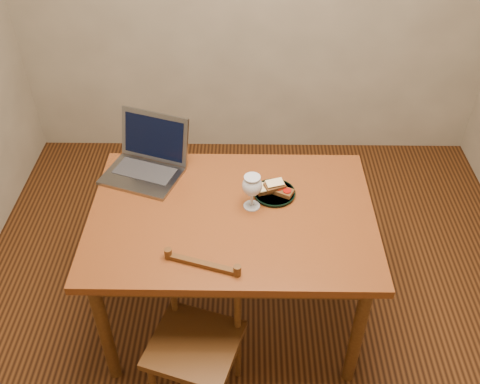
{
  "coord_description": "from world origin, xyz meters",
  "views": [
    {
      "loc": [
        -0.05,
        -1.78,
        2.39
      ],
      "look_at": [
        -0.07,
        0.09,
        0.8
      ],
      "focal_mm": 40.0,
      "sensor_mm": 36.0,
      "label": 1
    }
  ],
  "objects_px": {
    "plate": "(274,193)",
    "chair": "(196,334)",
    "table": "(232,226)",
    "laptop": "(148,157)",
    "milk_glass": "(252,192)"
  },
  "relations": [
    {
      "from": "table",
      "to": "chair",
      "type": "height_order",
      "value": "chair"
    },
    {
      "from": "chair",
      "to": "table",
      "type": "bearing_deg",
      "value": 88.56
    },
    {
      "from": "table",
      "to": "milk_glass",
      "type": "bearing_deg",
      "value": 26.46
    },
    {
      "from": "table",
      "to": "chair",
      "type": "bearing_deg",
      "value": -108.68
    },
    {
      "from": "table",
      "to": "chair",
      "type": "distance_m",
      "value": 0.51
    },
    {
      "from": "plate",
      "to": "laptop",
      "type": "height_order",
      "value": "laptop"
    },
    {
      "from": "table",
      "to": "laptop",
      "type": "height_order",
      "value": "laptop"
    },
    {
      "from": "plate",
      "to": "chair",
      "type": "bearing_deg",
      "value": -121.3
    },
    {
      "from": "plate",
      "to": "milk_glass",
      "type": "height_order",
      "value": "milk_glass"
    },
    {
      "from": "table",
      "to": "plate",
      "type": "distance_m",
      "value": 0.25
    },
    {
      "from": "table",
      "to": "plate",
      "type": "height_order",
      "value": "plate"
    },
    {
      "from": "table",
      "to": "laptop",
      "type": "xyz_separation_m",
      "value": [
        -0.42,
        0.32,
        0.15
      ]
    },
    {
      "from": "chair",
      "to": "laptop",
      "type": "height_order",
      "value": "laptop"
    },
    {
      "from": "table",
      "to": "milk_glass",
      "type": "height_order",
      "value": "milk_glass"
    },
    {
      "from": "milk_glass",
      "to": "chair",
      "type": "bearing_deg",
      "value": -116.29
    }
  ]
}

